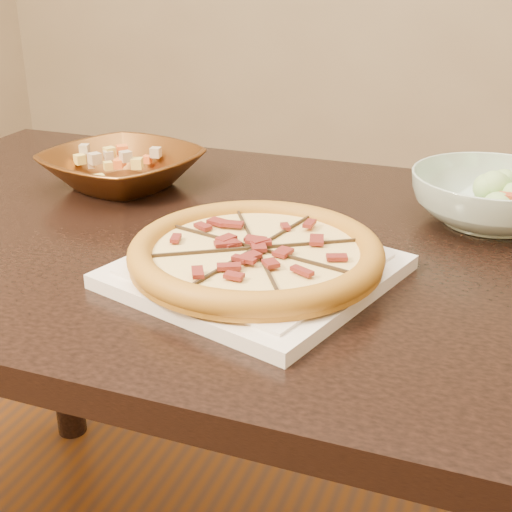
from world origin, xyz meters
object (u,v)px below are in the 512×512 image
at_px(plate, 256,270).
at_px(bronze_bowl, 122,169).
at_px(pizza, 256,253).
at_px(dining_table, 212,299).
at_px(salad_bowl, 492,198).

xyz_separation_m(plate, bronze_bowl, (-0.34, 0.26, 0.02)).
bearing_deg(bronze_bowl, pizza, -36.81).
height_order(dining_table, salad_bowl, salad_bowl).
height_order(bronze_bowl, salad_bowl, salad_bowl).
relative_size(plate, bronze_bowl, 1.47).
bearing_deg(plate, pizza, 141.40).
xyz_separation_m(plate, pizza, (-0.00, 0.00, 0.02)).
relative_size(pizza, salad_bowl, 1.32).
bearing_deg(pizza, salad_bowl, 50.23).
bearing_deg(plate, salad_bowl, 50.23).
xyz_separation_m(dining_table, salad_bowl, (0.38, 0.18, 0.15)).
xyz_separation_m(dining_table, pizza, (0.12, -0.13, 0.15)).
bearing_deg(bronze_bowl, dining_table, -29.91).
distance_m(dining_table, salad_bowl, 0.44).
height_order(plate, pizza, pizza).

